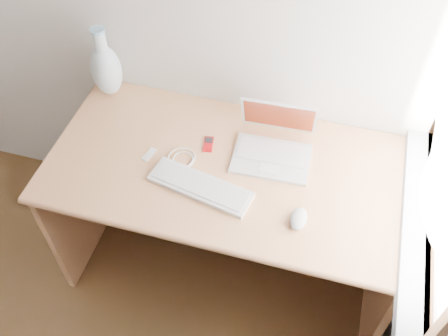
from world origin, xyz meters
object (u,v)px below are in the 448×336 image
(external_keyboard, at_px, (200,186))
(vase, at_px, (106,68))
(laptop, at_px, (274,145))
(desk, at_px, (233,184))

(external_keyboard, xyz_separation_m, vase, (-0.56, 0.42, 0.13))
(laptop, height_order, vase, vase)
(vase, bearing_deg, desk, -17.20)
(external_keyboard, bearing_deg, laptop, 58.96)
(desk, distance_m, laptop, 0.32)
(laptop, xyz_separation_m, external_keyboard, (-0.23, -0.26, -0.04))
(desk, distance_m, external_keyboard, 0.33)
(desk, xyz_separation_m, vase, (-0.64, 0.20, 0.36))
(desk, bearing_deg, external_keyboard, -108.83)
(laptop, height_order, external_keyboard, laptop)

